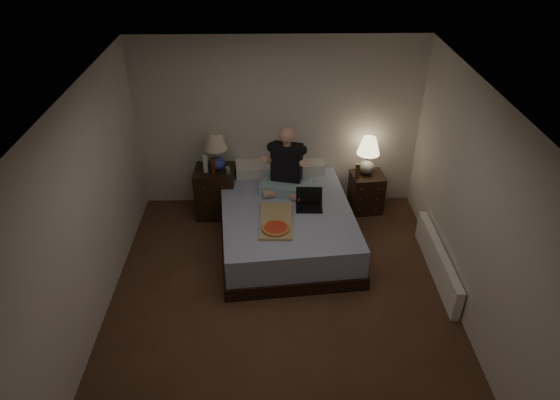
{
  "coord_description": "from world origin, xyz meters",
  "views": [
    {
      "loc": [
        -0.1,
        -4.23,
        4.14
      ],
      "look_at": [
        0.0,
        0.9,
        0.85
      ],
      "focal_mm": 32.0,
      "sensor_mm": 36.0,
      "label": 1
    }
  ],
  "objects_px": {
    "pizza_box": "(276,229)",
    "radiator": "(437,261)",
    "soda_can": "(228,170)",
    "beer_bottle_right": "(357,171)",
    "lamp_right": "(368,156)",
    "bed": "(286,222)",
    "person": "(286,161)",
    "laptop": "(309,201)",
    "nightstand_left": "(216,192)",
    "lamp_left": "(216,151)",
    "water_bottle": "(205,164)",
    "nightstand_right": "(366,192)",
    "beer_bottle_left": "(213,166)"
  },
  "relations": [
    {
      "from": "nightstand_left",
      "to": "lamp_right",
      "type": "height_order",
      "value": "lamp_right"
    },
    {
      "from": "nightstand_left",
      "to": "lamp_right",
      "type": "relative_size",
      "value": 1.3
    },
    {
      "from": "soda_can",
      "to": "beer_bottle_left",
      "type": "relative_size",
      "value": 0.43
    },
    {
      "from": "water_bottle",
      "to": "beer_bottle_right",
      "type": "height_order",
      "value": "water_bottle"
    },
    {
      "from": "soda_can",
      "to": "beer_bottle_right",
      "type": "bearing_deg",
      "value": 2.49
    },
    {
      "from": "nightstand_right",
      "to": "pizza_box",
      "type": "distance_m",
      "value": 1.89
    },
    {
      "from": "beer_bottle_right",
      "to": "beer_bottle_left",
      "type": "bearing_deg",
      "value": -177.95
    },
    {
      "from": "lamp_right",
      "to": "radiator",
      "type": "height_order",
      "value": "lamp_right"
    },
    {
      "from": "person",
      "to": "laptop",
      "type": "distance_m",
      "value": 0.63
    },
    {
      "from": "water_bottle",
      "to": "bed",
      "type": "bearing_deg",
      "value": -28.86
    },
    {
      "from": "water_bottle",
      "to": "radiator",
      "type": "height_order",
      "value": "water_bottle"
    },
    {
      "from": "lamp_right",
      "to": "beer_bottle_right",
      "type": "height_order",
      "value": "lamp_right"
    },
    {
      "from": "beer_bottle_left",
      "to": "radiator",
      "type": "bearing_deg",
      "value": -24.87
    },
    {
      "from": "bed",
      "to": "beer_bottle_right",
      "type": "height_order",
      "value": "beer_bottle_right"
    },
    {
      "from": "pizza_box",
      "to": "radiator",
      "type": "xyz_separation_m",
      "value": [
        1.99,
        -0.17,
        -0.4
      ]
    },
    {
      "from": "water_bottle",
      "to": "beer_bottle_left",
      "type": "distance_m",
      "value": 0.12
    },
    {
      "from": "beer_bottle_right",
      "to": "radiator",
      "type": "bearing_deg",
      "value": -59.35
    },
    {
      "from": "lamp_right",
      "to": "soda_can",
      "type": "distance_m",
      "value": 1.98
    },
    {
      "from": "nightstand_left",
      "to": "water_bottle",
      "type": "distance_m",
      "value": 0.5
    },
    {
      "from": "lamp_right",
      "to": "beer_bottle_left",
      "type": "height_order",
      "value": "lamp_right"
    },
    {
      "from": "bed",
      "to": "lamp_right",
      "type": "bearing_deg",
      "value": 27.17
    },
    {
      "from": "soda_can",
      "to": "radiator",
      "type": "relative_size",
      "value": 0.06
    },
    {
      "from": "lamp_right",
      "to": "pizza_box",
      "type": "height_order",
      "value": "lamp_right"
    },
    {
      "from": "beer_bottle_left",
      "to": "person",
      "type": "distance_m",
      "value": 1.03
    },
    {
      "from": "beer_bottle_right",
      "to": "laptop",
      "type": "height_order",
      "value": "beer_bottle_right"
    },
    {
      "from": "soda_can",
      "to": "lamp_left",
      "type": "bearing_deg",
      "value": 140.2
    },
    {
      "from": "lamp_left",
      "to": "radiator",
      "type": "distance_m",
      "value": 3.24
    },
    {
      "from": "nightstand_right",
      "to": "pizza_box",
      "type": "xyz_separation_m",
      "value": [
        -1.34,
        -1.3,
        0.3
      ]
    },
    {
      "from": "water_bottle",
      "to": "pizza_box",
      "type": "bearing_deg",
      "value": -51.23
    },
    {
      "from": "water_bottle",
      "to": "beer_bottle_left",
      "type": "bearing_deg",
      "value": -23.92
    },
    {
      "from": "beer_bottle_left",
      "to": "soda_can",
      "type": "bearing_deg",
      "value": -2.01
    },
    {
      "from": "lamp_left",
      "to": "laptop",
      "type": "height_order",
      "value": "lamp_left"
    },
    {
      "from": "person",
      "to": "pizza_box",
      "type": "xyz_separation_m",
      "value": [
        -0.15,
        -0.94,
        -0.43
      ]
    },
    {
      "from": "bed",
      "to": "lamp_right",
      "type": "xyz_separation_m",
      "value": [
        1.18,
        0.77,
        0.59
      ]
    },
    {
      "from": "lamp_left",
      "to": "water_bottle",
      "type": "height_order",
      "value": "lamp_left"
    },
    {
      "from": "soda_can",
      "to": "laptop",
      "type": "xyz_separation_m",
      "value": [
        1.09,
        -0.64,
        -0.1
      ]
    },
    {
      "from": "bed",
      "to": "beer_bottle_left",
      "type": "relative_size",
      "value": 9.66
    },
    {
      "from": "nightstand_left",
      "to": "lamp_left",
      "type": "height_order",
      "value": "lamp_left"
    },
    {
      "from": "nightstand_right",
      "to": "beer_bottle_right",
      "type": "xyz_separation_m",
      "value": [
        -0.17,
        -0.09,
        0.41
      ]
    },
    {
      "from": "person",
      "to": "nightstand_right",
      "type": "bearing_deg",
      "value": 30.37
    },
    {
      "from": "bed",
      "to": "laptop",
      "type": "xyz_separation_m",
      "value": [
        0.3,
        -0.09,
        0.4
      ]
    },
    {
      "from": "person",
      "to": "beer_bottle_left",
      "type": "bearing_deg",
      "value": -177.82
    },
    {
      "from": "water_bottle",
      "to": "person",
      "type": "bearing_deg",
      "value": -12.72
    },
    {
      "from": "nightstand_right",
      "to": "lamp_left",
      "type": "height_order",
      "value": "lamp_left"
    },
    {
      "from": "lamp_right",
      "to": "person",
      "type": "xyz_separation_m",
      "value": [
        -1.17,
        -0.41,
        0.15
      ]
    },
    {
      "from": "water_bottle",
      "to": "beer_bottle_right",
      "type": "distance_m",
      "value": 2.13
    },
    {
      "from": "pizza_box",
      "to": "soda_can",
      "type": "bearing_deg",
      "value": 121.34
    },
    {
      "from": "laptop",
      "to": "beer_bottle_right",
      "type": "bearing_deg",
      "value": 46.74
    },
    {
      "from": "person",
      "to": "soda_can",
      "type": "bearing_deg",
      "value": 179.93
    },
    {
      "from": "lamp_left",
      "to": "soda_can",
      "type": "xyz_separation_m",
      "value": [
        0.15,
        -0.13,
        -0.23
      ]
    }
  ]
}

